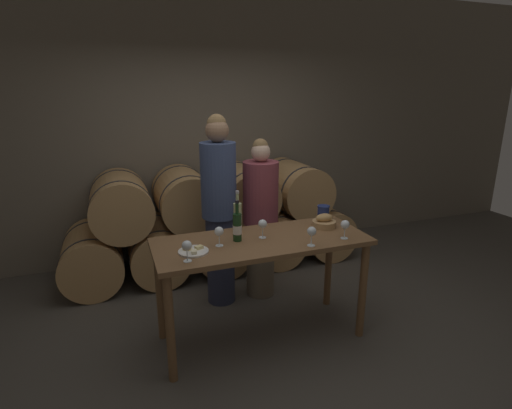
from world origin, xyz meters
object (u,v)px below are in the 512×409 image
(wine_glass_right, at_px, (312,232))
(wine_glass_far_right, at_px, (345,225))
(wine_glass_left, at_px, (219,232))
(wine_glass_center, at_px, (263,224))
(person_right, at_px, (261,219))
(cheese_plate, at_px, (193,251))
(wine_bottle_red, at_px, (237,227))
(blue_crock, at_px, (323,212))
(bread_basket, at_px, (324,222))
(wine_glass_far_left, at_px, (187,246))
(person_left, at_px, (219,210))
(tasting_table, at_px, (262,253))
(wine_bottle_white, at_px, (238,216))

(wine_glass_right, relative_size, wine_glass_far_right, 1.00)
(wine_glass_left, bearing_deg, wine_glass_center, 6.83)
(person_right, bearing_deg, cheese_plate, -136.72)
(wine_glass_right, bearing_deg, wine_glass_center, 135.15)
(wine_bottle_red, height_order, wine_glass_far_right, wine_bottle_red)
(blue_crock, bearing_deg, bread_basket, -117.28)
(bread_basket, relative_size, wine_glass_far_left, 1.33)
(wine_glass_center, bearing_deg, person_left, 104.41)
(cheese_plate, xyz_separation_m, wine_glass_far_left, (-0.07, -0.14, 0.10))
(wine_bottle_red, bearing_deg, wine_glass_right, -30.90)
(person_left, relative_size, wine_glass_right, 11.91)
(wine_bottle_red, height_order, wine_glass_center, wine_bottle_red)
(wine_bottle_red, xyz_separation_m, bread_basket, (0.80, 0.05, -0.07))
(person_left, relative_size, cheese_plate, 8.17)
(wine_glass_center, xyz_separation_m, wine_glass_far_right, (0.60, -0.24, 0.00))
(tasting_table, relative_size, wine_glass_center, 11.16)
(wine_glass_left, relative_size, wine_glass_center, 1.00)
(person_left, relative_size, wine_glass_far_left, 11.91)
(person_left, height_order, wine_glass_far_right, person_left)
(wine_glass_center, bearing_deg, wine_bottle_red, 177.03)
(tasting_table, relative_size, wine_glass_left, 11.16)
(person_right, relative_size, wine_glass_far_right, 10.39)
(person_right, distance_m, wine_glass_left, 0.96)
(person_right, xyz_separation_m, wine_glass_left, (-0.61, -0.72, 0.20))
(wine_bottle_red, distance_m, bread_basket, 0.80)
(person_right, height_order, wine_glass_center, person_right)
(wine_glass_left, bearing_deg, wine_glass_right, -20.14)
(wine_bottle_red, height_order, blue_crock, wine_bottle_red)
(person_right, bearing_deg, wine_glass_far_left, -134.30)
(wine_glass_left, bearing_deg, wine_glass_far_left, -145.21)
(wine_glass_far_left, bearing_deg, bread_basket, 13.41)
(person_right, xyz_separation_m, bread_basket, (0.35, -0.62, 0.13))
(person_right, distance_m, wine_bottle_white, 0.59)
(person_left, bearing_deg, bread_basket, -39.02)
(wine_bottle_red, relative_size, wine_bottle_white, 0.97)
(wine_bottle_red, relative_size, wine_glass_far_left, 2.15)
(person_left, relative_size, blue_crock, 13.18)
(wine_bottle_red, bearing_deg, tasting_table, -11.83)
(tasting_table, xyz_separation_m, wine_glass_left, (-0.35, -0.02, 0.23))
(bread_basket, bearing_deg, person_right, 119.44)
(bread_basket, bearing_deg, person_left, 140.98)
(tasting_table, relative_size, bread_basket, 8.36)
(wine_bottle_white, bearing_deg, wine_glass_far_right, -33.98)
(blue_crock, bearing_deg, wine_glass_center, -162.18)
(wine_bottle_white, relative_size, wine_glass_far_right, 2.22)
(tasting_table, relative_size, wine_bottle_white, 5.03)
(blue_crock, xyz_separation_m, cheese_plate, (-1.25, -0.31, -0.06))
(wine_bottle_white, xyz_separation_m, wine_glass_left, (-0.24, -0.30, -0.01))
(tasting_table, relative_size, person_right, 1.07)
(tasting_table, xyz_separation_m, wine_bottle_red, (-0.19, 0.04, 0.24))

